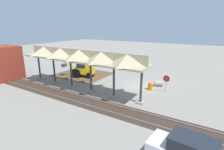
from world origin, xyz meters
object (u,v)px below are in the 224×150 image
object	(u,v)px
backhoe	(83,69)
concrete_pipe	(158,83)
stop_sign	(166,80)
traffic_barrel	(150,86)
brick_utility_building	(3,63)

from	to	relation	value
backhoe	concrete_pipe	world-z (taller)	backhoe
concrete_pipe	stop_sign	bearing A→B (deg)	128.96
traffic_barrel	stop_sign	bearing A→B (deg)	-173.80
stop_sign	brick_utility_building	xyz separation A→B (m)	(21.69, 6.90, 0.92)
backhoe	brick_utility_building	world-z (taller)	brick_utility_building
stop_sign	concrete_pipe	world-z (taller)	stop_sign
stop_sign	brick_utility_building	distance (m)	22.78
concrete_pipe	backhoe	bearing A→B (deg)	9.70
backhoe	traffic_barrel	xyz separation A→B (m)	(-10.73, -0.02, -0.82)
concrete_pipe	traffic_barrel	distance (m)	1.93
brick_utility_building	backhoe	bearing A→B (deg)	-143.94
concrete_pipe	brick_utility_building	distance (m)	22.16
backhoe	stop_sign	bearing A→B (deg)	-179.02
concrete_pipe	brick_utility_building	xyz separation A→B (m)	(20.32, 8.59, 2.02)
stop_sign	traffic_barrel	bearing A→B (deg)	6.20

